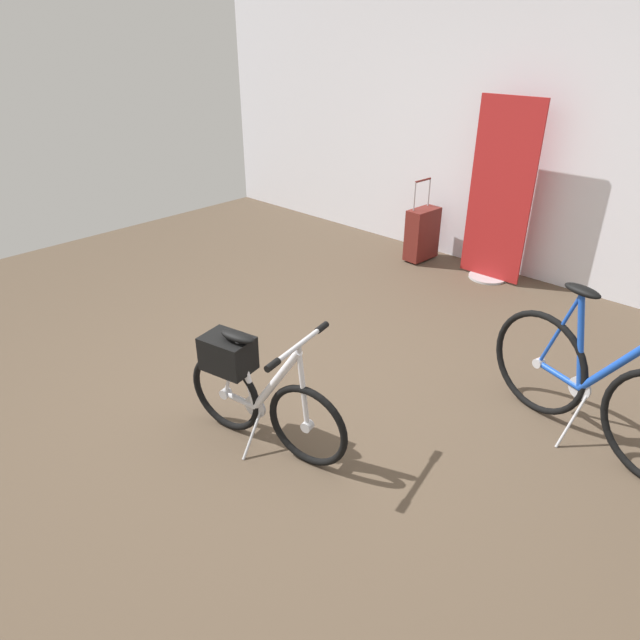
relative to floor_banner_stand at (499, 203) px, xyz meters
The scene contains 6 objects.
ground_plane 2.80m from the floor_banner_stand, 88.58° to the right, with size 8.05×8.05×0.00m, color brown.
back_wall 0.78m from the floor_banner_stand, 78.70° to the left, with size 8.05×0.10×2.89m, color silver.
floor_banner_stand is the anchor object (origin of this frame).
folding_bike_foreground 3.14m from the floor_banner_stand, 86.48° to the right, with size 1.06×0.53×0.76m.
display_bike_left 2.44m from the floor_banner_stand, 48.70° to the right, with size 1.39×0.55×0.99m.
rolling_suitcase 0.88m from the floor_banner_stand, behind, with size 0.20×0.37×0.83m.
Camera 1 is at (2.17, -2.03, 2.15)m, focal length 31.32 mm.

